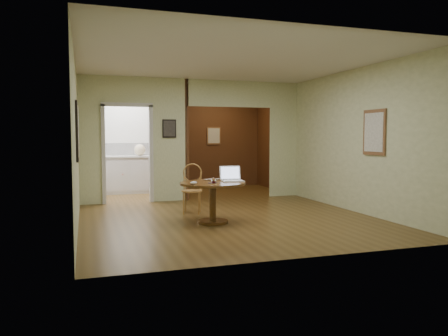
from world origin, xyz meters
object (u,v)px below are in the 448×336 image
object	(u,v)px
dining_table	(213,193)
open_laptop	(232,177)
closed_laptop	(214,180)
chair	(192,186)

from	to	relation	value
dining_table	open_laptop	world-z (taller)	open_laptop
closed_laptop	open_laptop	bearing A→B (deg)	-56.03
chair	open_laptop	bearing A→B (deg)	-44.96
dining_table	closed_laptop	world-z (taller)	closed_laptop
chair	closed_laptop	bearing A→B (deg)	-54.97
chair	open_laptop	distance (m)	1.07
dining_table	open_laptop	bearing A→B (deg)	16.52
chair	closed_laptop	size ratio (longest dim) A/B	3.07
dining_table	open_laptop	distance (m)	0.45
chair	open_laptop	size ratio (longest dim) A/B	2.41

